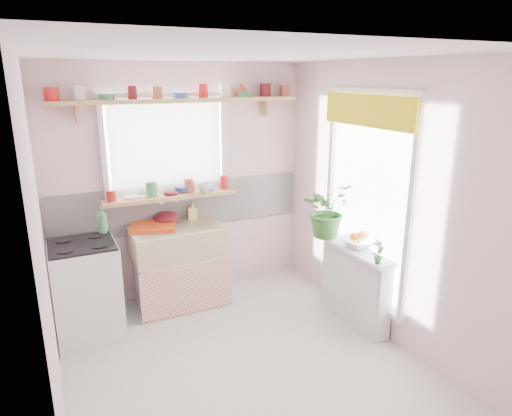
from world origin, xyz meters
name	(u,v)px	position (x,y,z in m)	size (l,w,h in m)	color
room	(267,179)	(0.66, 0.86, 1.37)	(3.20, 3.20, 3.20)	silver
sink_unit	(179,265)	(-0.15, 1.29, 0.43)	(0.95, 0.65, 1.11)	white
cooker	(86,290)	(-1.10, 1.05, 0.46)	(0.58, 0.58, 0.93)	white
radiator_ledge	(355,283)	(1.30, 0.20, 0.40)	(0.22, 0.95, 0.78)	white
windowsill	(171,197)	(-0.15, 1.48, 1.14)	(1.40, 0.22, 0.04)	tan
pine_shelf	(181,100)	(0.00, 1.47, 2.12)	(2.52, 0.24, 0.04)	tan
shelf_crockery	(180,93)	(0.00, 1.47, 2.20)	(2.47, 0.11, 0.12)	red
sill_crockery	(169,190)	(-0.17, 1.48, 1.22)	(1.35, 0.11, 0.12)	red
dish_tray	(153,227)	(-0.38, 1.37, 0.87)	(0.45, 0.33, 0.04)	#DF4313
colander	(166,218)	(-0.21, 1.50, 0.91)	(0.27, 0.27, 0.12)	#5A0F1B
jade_plant	(327,210)	(1.21, 0.60, 1.06)	(0.51, 0.44, 0.56)	#36712D
fruit_bowl	(359,242)	(1.33, 0.21, 0.82)	(0.33, 0.33, 0.08)	white
herb_pot	(378,252)	(1.21, -0.20, 0.89)	(0.12, 0.08, 0.23)	#2D6D2B
soap_bottle_sink	(192,210)	(0.08, 1.50, 0.95)	(0.09, 0.10, 0.21)	#F1DD6B
sill_cup	(205,188)	(0.20, 1.42, 1.21)	(0.12, 0.12, 0.10)	beige
sill_bowl	(184,189)	(0.01, 1.54, 1.19)	(0.21, 0.21, 0.07)	#3452A9
shelf_vase	(241,90)	(0.68, 1.53, 2.21)	(0.13, 0.13, 0.14)	#A84733
cooker_bottle	(102,220)	(-0.88, 1.27, 1.04)	(0.10, 0.10, 0.25)	#478E56
fruit	(360,236)	(1.34, 0.22, 0.88)	(0.20, 0.14, 0.10)	orange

